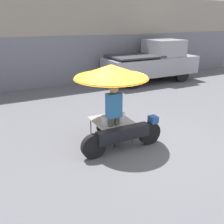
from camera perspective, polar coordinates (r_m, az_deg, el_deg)
ground_plane at (r=6.96m, az=3.98°, el=-6.84°), size 36.00×36.00×0.00m
shopfront_building at (r=13.69m, az=-13.91°, el=15.47°), size 28.00×2.06×4.28m
vendor_motorcycle_cart at (r=6.42m, az=0.16°, el=6.58°), size 2.26×1.93×2.12m
vendor_person at (r=6.34m, az=0.42°, el=-0.15°), size 0.38×0.23×1.69m
pickup_truck at (r=13.71m, az=9.27°, el=11.23°), size 5.02×1.94×2.18m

